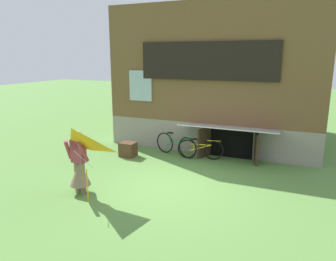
{
  "coord_description": "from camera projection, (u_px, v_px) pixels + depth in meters",
  "views": [
    {
      "loc": [
        3.05,
        -7.28,
        3.34
      ],
      "look_at": [
        -0.38,
        0.65,
        1.31
      ],
      "focal_mm": 33.89,
      "sensor_mm": 36.0,
      "label": 1
    }
  ],
  "objects": [
    {
      "name": "person",
      "position": [
        79.0,
        167.0,
        7.79
      ],
      "size": [
        0.61,
        0.52,
        1.61
      ],
      "rotation": [
        0.0,
        0.0,
        -0.03
      ],
      "color": "#7F6B51",
      "rests_on": "ground_plane"
    },
    {
      "name": "wooden_crate",
      "position": [
        128.0,
        149.0,
        10.81
      ],
      "size": [
        0.52,
        0.44,
        0.49
      ],
      "primitive_type": "cube",
      "color": "#4C331E",
      "rests_on": "ground_plane"
    },
    {
      "name": "kite",
      "position": [
        73.0,
        148.0,
        6.99
      ],
      "size": [
        1.06,
        1.03,
        1.71
      ],
      "color": "orange",
      "rests_on": "ground_plane"
    },
    {
      "name": "bicycle_yellow",
      "position": [
        200.0,
        149.0,
        10.5
      ],
      "size": [
        1.5,
        0.37,
        0.7
      ],
      "rotation": [
        0.0,
        0.0,
        0.22
      ],
      "color": "black",
      "rests_on": "ground_plane"
    },
    {
      "name": "bicycle_green",
      "position": [
        176.0,
        145.0,
        10.88
      ],
      "size": [
        1.67,
        0.53,
        0.79
      ],
      "rotation": [
        0.0,
        0.0,
        -0.29
      ],
      "color": "black",
      "rests_on": "ground_plane"
    },
    {
      "name": "ground_plane",
      "position": [
        171.0,
        185.0,
        8.45
      ],
      "size": [
        60.0,
        60.0,
        0.0
      ],
      "primitive_type": "plane",
      "color": "#56843D"
    },
    {
      "name": "log_house",
      "position": [
        226.0,
        76.0,
        13.0
      ],
      "size": [
        7.49,
        6.64,
        5.12
      ],
      "color": "gray",
      "rests_on": "ground_plane"
    }
  ]
}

